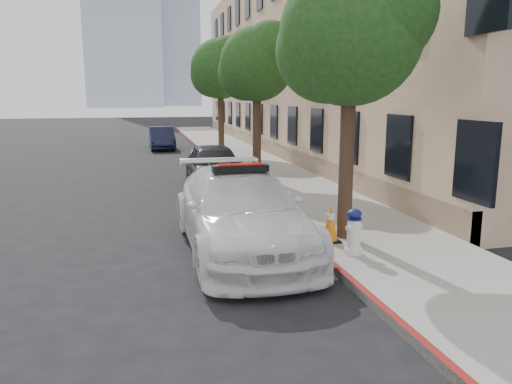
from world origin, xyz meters
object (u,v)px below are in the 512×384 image
object	(u,v)px
police_car	(241,211)
parked_car_far	(162,138)
parked_car_mid	(214,166)
traffic_cone	(330,223)
fire_hydrant	(354,232)

from	to	relation	value
police_car	parked_car_far	size ratio (longest dim) A/B	1.44
police_car	parked_car_far	xyz separation A→B (m)	(-0.67, 19.71, -0.17)
parked_car_mid	traffic_cone	world-z (taller)	parked_car_mid
police_car	fire_hydrant	bearing A→B (deg)	-31.46
police_car	parked_car_mid	size ratio (longest dim) A/B	1.28
traffic_cone	parked_car_mid	bearing A→B (deg)	100.14
parked_car_mid	fire_hydrant	distance (m)	8.22
police_car	parked_car_mid	bearing A→B (deg)	85.53
fire_hydrant	police_car	bearing A→B (deg)	127.64
traffic_cone	parked_car_far	bearing A→B (deg)	97.00
police_car	parked_car_far	world-z (taller)	police_car
police_car	traffic_cone	size ratio (longest dim) A/B	7.31
police_car	parked_car_far	distance (m)	19.72
parked_car_mid	traffic_cone	xyz separation A→B (m)	(1.30, -7.24, -0.21)
traffic_cone	fire_hydrant	bearing A→B (deg)	-81.54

